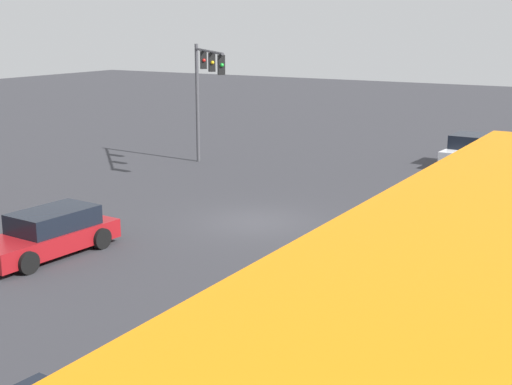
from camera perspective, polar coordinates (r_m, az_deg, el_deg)
The scene contains 5 objects.
ground_plane at distance 25.94m, azimuth 0.00°, elevation -2.37°, with size 128.22×128.22×0.00m, color #333338.
crosswalk_markings at distance 23.06m, azimuth 17.90°, elevation -5.06°, with size 12.53×6.30×0.01m.
traffic_signal_mast at distance 34.63m, azimuth -4.09°, elevation 9.15°, with size 4.73×4.73×6.04m.
car_1 at distance 37.65m, azimuth 16.75°, elevation 3.16°, with size 4.49×2.24×1.63m.
car_2 at distance 23.08m, azimuth -16.24°, elevation -3.18°, with size 4.73×2.26×1.40m.
Camera 1 is at (-21.49, -12.70, 7.03)m, focal length 50.00 mm.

